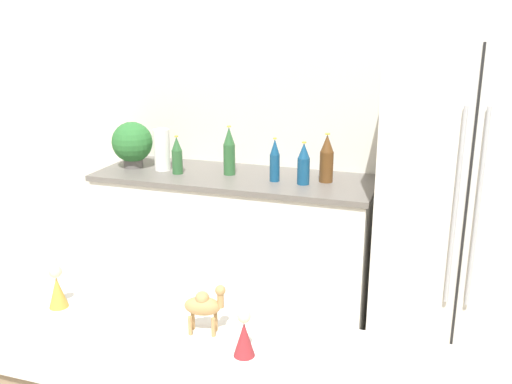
{
  "coord_description": "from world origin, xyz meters",
  "views": [
    {
      "loc": [
        0.7,
        -0.86,
        1.87
      ],
      "look_at": [
        -0.05,
        1.41,
        1.15
      ],
      "focal_mm": 40.0,
      "sensor_mm": 36.0,
      "label": 1
    }
  ],
  "objects_px": {
    "potted_plant": "(132,143)",
    "paper_towel_roll": "(162,150)",
    "back_bottle_3": "(177,156)",
    "camel_figurine": "(204,305)",
    "back_bottle_4": "(275,161)",
    "wise_man_figurine_crimson": "(244,336)",
    "back_bottle_1": "(304,164)",
    "wise_man_figurine_blue": "(57,289)",
    "back_bottle_0": "(327,159)",
    "back_bottle_2": "(229,151)",
    "refrigerator": "(463,204)"
  },
  "relations": [
    {
      "from": "back_bottle_4",
      "to": "wise_man_figurine_blue",
      "type": "height_order",
      "value": "back_bottle_4"
    },
    {
      "from": "potted_plant",
      "to": "back_bottle_4",
      "type": "relative_size",
      "value": 1.13
    },
    {
      "from": "back_bottle_2",
      "to": "wise_man_figurine_crimson",
      "type": "bearing_deg",
      "value": -67.94
    },
    {
      "from": "potted_plant",
      "to": "back_bottle_1",
      "type": "bearing_deg",
      "value": -2.1
    },
    {
      "from": "back_bottle_2",
      "to": "wise_man_figurine_blue",
      "type": "height_order",
      "value": "back_bottle_2"
    },
    {
      "from": "back_bottle_3",
      "to": "back_bottle_0",
      "type": "bearing_deg",
      "value": 6.58
    },
    {
      "from": "back_bottle_2",
      "to": "wise_man_figurine_blue",
      "type": "distance_m",
      "value": 1.9
    },
    {
      "from": "back_bottle_4",
      "to": "wise_man_figurine_blue",
      "type": "distance_m",
      "value": 1.85
    },
    {
      "from": "potted_plant",
      "to": "back_bottle_0",
      "type": "height_order",
      "value": "potted_plant"
    },
    {
      "from": "potted_plant",
      "to": "back_bottle_3",
      "type": "height_order",
      "value": "potted_plant"
    },
    {
      "from": "wise_man_figurine_blue",
      "to": "wise_man_figurine_crimson",
      "type": "bearing_deg",
      "value": -6.4
    },
    {
      "from": "back_bottle_0",
      "to": "back_bottle_1",
      "type": "xyz_separation_m",
      "value": [
        -0.12,
        -0.09,
        -0.02
      ]
    },
    {
      "from": "paper_towel_roll",
      "to": "wise_man_figurine_blue",
      "type": "height_order",
      "value": "paper_towel_roll"
    },
    {
      "from": "back_bottle_3",
      "to": "potted_plant",
      "type": "bearing_deg",
      "value": 170.78
    },
    {
      "from": "back_bottle_3",
      "to": "wise_man_figurine_crimson",
      "type": "height_order",
      "value": "back_bottle_3"
    },
    {
      "from": "potted_plant",
      "to": "back_bottle_0",
      "type": "xyz_separation_m",
      "value": [
        1.29,
        0.05,
        -0.02
      ]
    },
    {
      "from": "back_bottle_4",
      "to": "camel_figurine",
      "type": "relative_size",
      "value": 1.72
    },
    {
      "from": "back_bottle_4",
      "to": "wise_man_figurine_blue",
      "type": "xyz_separation_m",
      "value": [
        -0.18,
        -1.84,
        -0.02
      ]
    },
    {
      "from": "paper_towel_roll",
      "to": "back_bottle_2",
      "type": "height_order",
      "value": "back_bottle_2"
    },
    {
      "from": "back_bottle_4",
      "to": "potted_plant",
      "type": "bearing_deg",
      "value": 178.19
    },
    {
      "from": "back_bottle_2",
      "to": "wise_man_figurine_blue",
      "type": "bearing_deg",
      "value": -85.82
    },
    {
      "from": "back_bottle_1",
      "to": "camel_figurine",
      "type": "bearing_deg",
      "value": -85.27
    },
    {
      "from": "back_bottle_4",
      "to": "back_bottle_0",
      "type": "bearing_deg",
      "value": 15.36
    },
    {
      "from": "back_bottle_4",
      "to": "wise_man_figurine_crimson",
      "type": "xyz_separation_m",
      "value": [
        0.48,
        -1.91,
        -0.02
      ]
    },
    {
      "from": "paper_towel_roll",
      "to": "camel_figurine",
      "type": "height_order",
      "value": "paper_towel_roll"
    },
    {
      "from": "back_bottle_1",
      "to": "camel_figurine",
      "type": "height_order",
      "value": "back_bottle_1"
    },
    {
      "from": "refrigerator",
      "to": "back_bottle_0",
      "type": "bearing_deg",
      "value": 171.96
    },
    {
      "from": "back_bottle_1",
      "to": "camel_figurine",
      "type": "distance_m",
      "value": 1.83
    },
    {
      "from": "refrigerator",
      "to": "wise_man_figurine_crimson",
      "type": "xyz_separation_m",
      "value": [
        -0.61,
        -1.88,
        0.14
      ]
    },
    {
      "from": "back_bottle_2",
      "to": "back_bottle_4",
      "type": "height_order",
      "value": "back_bottle_2"
    },
    {
      "from": "back_bottle_3",
      "to": "camel_figurine",
      "type": "bearing_deg",
      "value": -61.81
    },
    {
      "from": "paper_towel_roll",
      "to": "back_bottle_1",
      "type": "xyz_separation_m",
      "value": [
        0.95,
        -0.04,
        -0.01
      ]
    },
    {
      "from": "back_bottle_0",
      "to": "back_bottle_4",
      "type": "bearing_deg",
      "value": -164.64
    },
    {
      "from": "wise_man_figurine_blue",
      "to": "potted_plant",
      "type": "bearing_deg",
      "value": 113.46
    },
    {
      "from": "refrigerator",
      "to": "wise_man_figurine_crimson",
      "type": "distance_m",
      "value": 1.98
    },
    {
      "from": "refrigerator",
      "to": "back_bottle_3",
      "type": "distance_m",
      "value": 1.73
    },
    {
      "from": "paper_towel_roll",
      "to": "back_bottle_1",
      "type": "relative_size",
      "value": 1.04
    },
    {
      "from": "potted_plant",
      "to": "paper_towel_roll",
      "type": "bearing_deg",
      "value": -0.06
    },
    {
      "from": "back_bottle_2",
      "to": "back_bottle_4",
      "type": "xyz_separation_m",
      "value": [
        0.32,
        -0.06,
        -0.02
      ]
    },
    {
      "from": "back_bottle_1",
      "to": "wise_man_figurine_crimson",
      "type": "relative_size",
      "value": 1.85
    },
    {
      "from": "potted_plant",
      "to": "back_bottle_1",
      "type": "xyz_separation_m",
      "value": [
        1.17,
        -0.04,
        -0.04
      ]
    },
    {
      "from": "refrigerator",
      "to": "camel_figurine",
      "type": "distance_m",
      "value": 1.96
    },
    {
      "from": "paper_towel_roll",
      "to": "back_bottle_0",
      "type": "bearing_deg",
      "value": 2.75
    },
    {
      "from": "back_bottle_1",
      "to": "back_bottle_2",
      "type": "distance_m",
      "value": 0.5
    },
    {
      "from": "back_bottle_2",
      "to": "refrigerator",
      "type": "bearing_deg",
      "value": -3.58
    },
    {
      "from": "back_bottle_3",
      "to": "back_bottle_4",
      "type": "distance_m",
      "value": 0.64
    },
    {
      "from": "wise_man_figurine_blue",
      "to": "camel_figurine",
      "type": "bearing_deg",
      "value": 0.22
    },
    {
      "from": "back_bottle_2",
      "to": "wise_man_figurine_blue",
      "type": "xyz_separation_m",
      "value": [
        0.14,
        -1.9,
        -0.04
      ]
    },
    {
      "from": "camel_figurine",
      "to": "potted_plant",
      "type": "bearing_deg",
      "value": 125.28
    },
    {
      "from": "paper_towel_roll",
      "to": "back_bottle_2",
      "type": "relative_size",
      "value": 0.86
    }
  ]
}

